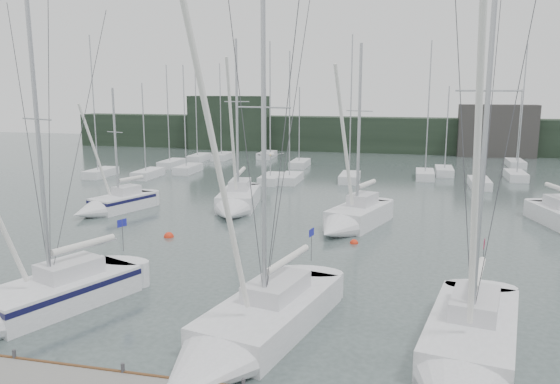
{
  "coord_description": "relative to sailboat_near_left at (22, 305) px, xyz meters",
  "views": [
    {
      "loc": [
        6.53,
        -18.4,
        9.31
      ],
      "look_at": [
        0.99,
        5.0,
        4.67
      ],
      "focal_mm": 35.0,
      "sensor_mm": 36.0,
      "label": 1
    }
  ],
  "objects": [
    {
      "name": "seagull",
      "position": [
        9.7,
        3.09,
        6.08
      ],
      "size": [
        1.02,
        0.45,
        0.2
      ],
      "rotation": [
        0.0,
        0.0,
        0.02
      ],
      "color": "silver",
      "rests_on": "ground"
    },
    {
      "name": "mast_forest",
      "position": [
        10.09,
        42.21,
        -0.1
      ],
      "size": [
        55.42,
        27.32,
        14.58
      ],
      "color": "silver",
      "rests_on": "ground"
    },
    {
      "name": "sailboat_mid_b",
      "position": [
        2.38,
        20.78,
        0.03
      ],
      "size": [
        4.04,
        9.33,
        13.71
      ],
      "rotation": [
        0.0,
        0.0,
        0.15
      ],
      "color": "silver",
      "rests_on": "ground"
    },
    {
      "name": "far_building_left",
      "position": [
        -11.51,
        60.5,
        3.41
      ],
      "size": [
        12.0,
        3.0,
        8.0
      ],
      "primitive_type": "cube",
      "color": "black",
      "rests_on": "ground"
    },
    {
      "name": "sailboat_near_right",
      "position": [
        17.15,
        -0.46,
        -0.03
      ],
      "size": [
        4.77,
        10.54,
        15.57
      ],
      "rotation": [
        0.0,
        0.0,
        -0.19
      ],
      "color": "silver",
      "rests_on": "ground"
    },
    {
      "name": "sailboat_near_center",
      "position": [
        9.49,
        -0.68,
        -0.06
      ],
      "size": [
        5.46,
        11.22,
        14.67
      ],
      "rotation": [
        0.0,
        0.0,
        -0.23
      ],
      "color": "silver",
      "rests_on": "ground"
    },
    {
      "name": "sailboat_mid_c",
      "position": [
        11.44,
        17.32,
        0.05
      ],
      "size": [
        5.06,
        8.44,
        12.9
      ],
      "rotation": [
        0.0,
        0.0,
        -0.32
      ],
      "color": "silver",
      "rests_on": "ground"
    },
    {
      "name": "buoy_b",
      "position": [
        12.05,
        14.13,
        -0.59
      ],
      "size": [
        0.5,
        0.5,
        0.5
      ],
      "primitive_type": "sphere",
      "color": "red",
      "rests_on": "ground"
    },
    {
      "name": "buoy_c",
      "position": [
        0.51,
        12.84,
        -0.59
      ],
      "size": [
        0.63,
        0.63,
        0.63
      ],
      "primitive_type": "sphere",
      "color": "red",
      "rests_on": "ground"
    },
    {
      "name": "ground",
      "position": [
        8.49,
        0.5,
        -0.59
      ],
      "size": [
        160.0,
        160.0,
        0.0
      ],
      "primitive_type": "plane",
      "color": "#404E4C",
      "rests_on": "ground"
    },
    {
      "name": "far_building_right",
      "position": [
        26.49,
        60.5,
        2.91
      ],
      "size": [
        10.0,
        3.0,
        7.0
      ],
      "primitive_type": "cube",
      "color": "#393735",
      "rests_on": "ground"
    },
    {
      "name": "sailboat_near_left",
      "position": [
        0.0,
        0.0,
        0.0
      ],
      "size": [
        6.13,
        9.56,
        13.62
      ],
      "rotation": [
        0.0,
        0.0,
        -0.39
      ],
      "color": "silver",
      "rests_on": "ground"
    },
    {
      "name": "far_treeline",
      "position": [
        8.49,
        62.5,
        1.91
      ],
      "size": [
        90.0,
        4.0,
        5.0
      ],
      "primitive_type": "cube",
      "color": "black",
      "rests_on": "ground"
    },
    {
      "name": "sailboat_mid_a",
      "position": [
        -6.67,
        18.15,
        -0.03
      ],
      "size": [
        4.54,
        7.22,
        10.01
      ],
      "rotation": [
        0.0,
        0.0,
        -0.35
      ],
      "color": "silver",
      "rests_on": "ground"
    }
  ]
}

